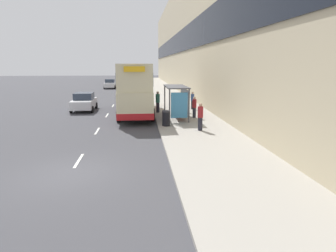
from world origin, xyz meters
TOP-DOWN VIEW (x-y plane):
  - ground_plane at (0.00, 0.00)m, footprint 220.00×220.00m
  - pavement at (6.50, 38.50)m, footprint 5.00×93.00m
  - terrace_facade at (10.49, 38.50)m, footprint 3.10×93.00m
  - lane_mark_0 at (0.00, 1.65)m, footprint 0.12×2.00m
  - lane_mark_1 at (0.00, 7.81)m, footprint 0.12×2.00m
  - lane_mark_2 at (0.00, 13.97)m, footprint 0.12×2.00m
  - lane_mark_3 at (0.00, 20.13)m, footprint 0.12×2.00m
  - lane_mark_4 at (0.00, 26.28)m, footprint 0.12×2.00m
  - lane_mark_5 at (0.00, 32.44)m, footprint 0.12×2.00m
  - lane_mark_6 at (0.00, 38.60)m, footprint 0.12×2.00m
  - lane_mark_7 at (0.00, 44.76)m, footprint 0.12×2.00m
  - lane_mark_8 at (0.00, 50.92)m, footprint 0.12×2.00m
  - bus_shelter at (5.77, 11.10)m, footprint 1.60×4.20m
  - double_decker_bus_near at (2.47, 14.34)m, footprint 2.85×11.35m
  - car_0 at (-2.39, 16.91)m, footprint 2.07×4.17m
  - car_1 at (-2.45, 43.68)m, footprint 2.02×3.85m
  - pedestrian_at_shelter at (7.06, 11.43)m, footprint 0.33×0.33m
  - pedestrian_1 at (4.36, 14.32)m, footprint 0.36×0.36m
  - pedestrian_2 at (6.57, 6.74)m, footprint 0.35×0.35m
  - pedestrian_3 at (6.58, 14.38)m, footprint 0.34×0.34m
  - pedestrian_4 at (7.71, 15.94)m, footprint 0.32×0.32m
  - litter_bin at (4.55, 8.39)m, footprint 0.55×0.55m

SIDE VIEW (x-z plane):
  - ground_plane at x=0.00m, z-range 0.00..0.00m
  - lane_mark_0 at x=0.00m, z-range 0.00..0.01m
  - lane_mark_1 at x=0.00m, z-range 0.00..0.01m
  - lane_mark_2 at x=0.00m, z-range 0.00..0.01m
  - lane_mark_3 at x=0.00m, z-range 0.00..0.01m
  - lane_mark_4 at x=0.00m, z-range 0.00..0.01m
  - lane_mark_5 at x=0.00m, z-range 0.00..0.01m
  - lane_mark_6 at x=0.00m, z-range 0.00..0.01m
  - lane_mark_7 at x=0.00m, z-range 0.00..0.01m
  - lane_mark_8 at x=0.00m, z-range 0.00..0.01m
  - pavement at x=6.50m, z-range 0.00..0.14m
  - litter_bin at x=4.55m, z-range 0.14..1.19m
  - car_0 at x=-2.39m, z-range 0.00..1.66m
  - car_1 at x=-2.45m, z-range 0.00..1.67m
  - pedestrian_4 at x=7.71m, z-range 0.16..1.78m
  - pedestrian_at_shelter at x=7.06m, z-range 0.16..1.81m
  - pedestrian_3 at x=6.58m, z-range 0.16..1.86m
  - pedestrian_2 at x=6.57m, z-range 0.16..1.91m
  - pedestrian_1 at x=4.36m, z-range 0.16..2.00m
  - bus_shelter at x=5.77m, z-range 0.64..3.12m
  - double_decker_bus_near at x=2.47m, z-range 0.14..4.44m
  - terrace_facade at x=10.49m, z-range -0.01..16.86m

